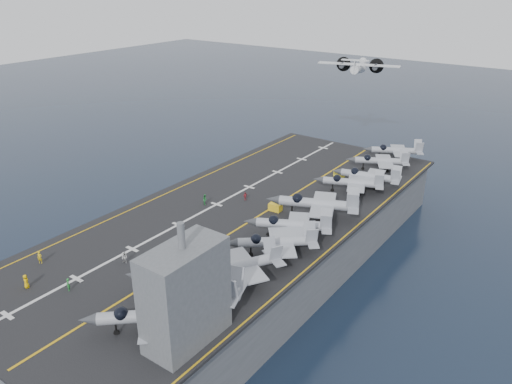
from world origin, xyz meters
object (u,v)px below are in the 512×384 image
Objects in this scene: island_superstructure at (184,284)px; tow_cart_a at (201,261)px; fighter_jet_0 at (149,315)px; transport_plane at (358,69)px.

tow_cart_a is at bearing 126.56° from island_superstructure.
fighter_jet_0 is 0.67× the size of transport_plane.
transport_plane reaches higher than tow_cart_a.
transport_plane is (-14.90, 81.07, 14.41)m from tow_cart_a.
transport_plane is at bearing 100.41° from tow_cart_a.
island_superstructure is at bearing 20.99° from fighter_jet_0.
transport_plane reaches higher than island_superstructure.
tow_cart_a is 83.68m from transport_plane.
island_superstructure reaches higher than fighter_jet_0.
fighter_jet_0 is (-4.38, -1.68, -5.04)m from island_superstructure.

